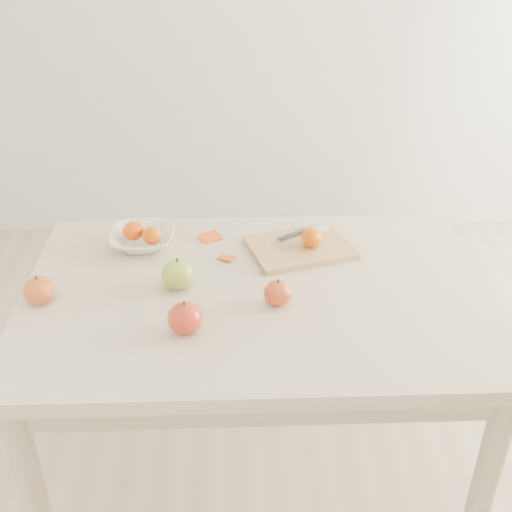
{
  "coord_description": "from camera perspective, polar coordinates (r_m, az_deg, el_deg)",
  "views": [
    {
      "loc": [
        -0.05,
        -1.37,
        1.67
      ],
      "look_at": [
        0.0,
        0.05,
        0.82
      ],
      "focal_mm": 45.0,
      "sensor_mm": 36.0,
      "label": 1
    }
  ],
  "objects": [
    {
      "name": "table",
      "position": [
        1.71,
        0.06,
        -5.74
      ],
      "size": [
        1.2,
        0.8,
        0.75
      ],
      "color": "beige",
      "rests_on": "ground"
    },
    {
      "name": "apple_red_c",
      "position": [
        1.49,
        -6.31,
        -5.51
      ],
      "size": [
        0.08,
        0.08,
        0.07
      ],
      "primitive_type": "ellipsoid",
      "color": "maroon",
      "rests_on": "table"
    },
    {
      "name": "cutting_board",
      "position": [
        1.82,
        3.94,
        0.75
      ],
      "size": [
        0.32,
        0.27,
        0.02
      ],
      "primitive_type": "cube",
      "rotation": [
        0.0,
        0.0,
        0.28
      ],
      "color": "tan",
      "rests_on": "table"
    },
    {
      "name": "apple_red_d",
      "position": [
        1.67,
        -18.75,
        -2.92
      ],
      "size": [
        0.08,
        0.08,
        0.07
      ],
      "primitive_type": "ellipsoid",
      "color": "maroon",
      "rests_on": "table"
    },
    {
      "name": "apple_red_e",
      "position": [
        1.58,
        1.96,
        -3.29
      ],
      "size": [
        0.07,
        0.07,
        0.06
      ],
      "primitive_type": "ellipsoid",
      "color": "maroon",
      "rests_on": "table"
    },
    {
      "name": "apple_green",
      "position": [
        1.65,
        -6.94,
        -1.64
      ],
      "size": [
        0.09,
        0.09,
        0.08
      ],
      "primitive_type": "ellipsoid",
      "color": "olive",
      "rests_on": "table"
    },
    {
      "name": "fruit_bowl",
      "position": [
        1.86,
        -10.06,
        1.51
      ],
      "size": [
        0.18,
        0.18,
        0.05
      ],
      "primitive_type": "imported",
      "color": "white",
      "rests_on": "table"
    },
    {
      "name": "orange_peel_a",
      "position": [
        1.88,
        -4.07,
        1.58
      ],
      "size": [
        0.07,
        0.07,
        0.01
      ],
      "primitive_type": "cube",
      "rotation": [
        0.21,
        0.0,
        0.49
      ],
      "color": "#D1470E",
      "rests_on": "table"
    },
    {
      "name": "bowl_tangerine_near",
      "position": [
        1.86,
        -10.85,
        2.21
      ],
      "size": [
        0.06,
        0.06,
        0.05
      ],
      "primitive_type": "ellipsoid",
      "color": "#E53C08",
      "rests_on": "fruit_bowl"
    },
    {
      "name": "board_tangerine",
      "position": [
        1.79,
        4.97,
        1.61
      ],
      "size": [
        0.06,
        0.06,
        0.05
      ],
      "primitive_type": "ellipsoid",
      "color": "#CA5B07",
      "rests_on": "cutting_board"
    },
    {
      "name": "paring_knife",
      "position": [
        1.87,
        5.17,
        2.28
      ],
      "size": [
        0.16,
        0.09,
        0.01
      ],
      "color": "white",
      "rests_on": "cutting_board"
    },
    {
      "name": "ground",
      "position": [
        2.16,
        0.05,
        -19.76
      ],
      "size": [
        3.5,
        3.5,
        0.0
      ],
      "primitive_type": "plane",
      "color": "#C6B293",
      "rests_on": "ground"
    },
    {
      "name": "bowl_tangerine_far",
      "position": [
        1.83,
        -9.24,
        1.83
      ],
      "size": [
        0.06,
        0.06,
        0.05
      ],
      "primitive_type": "ellipsoid",
      "color": "#CB5407",
      "rests_on": "fruit_bowl"
    },
    {
      "name": "orange_peel_b",
      "position": [
        1.78,
        -2.59,
        -0.22
      ],
      "size": [
        0.06,
        0.05,
        0.01
      ],
      "primitive_type": "cube",
      "rotation": [
        -0.14,
        0.0,
        -0.52
      ],
      "color": "#C8500E",
      "rests_on": "table"
    }
  ]
}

